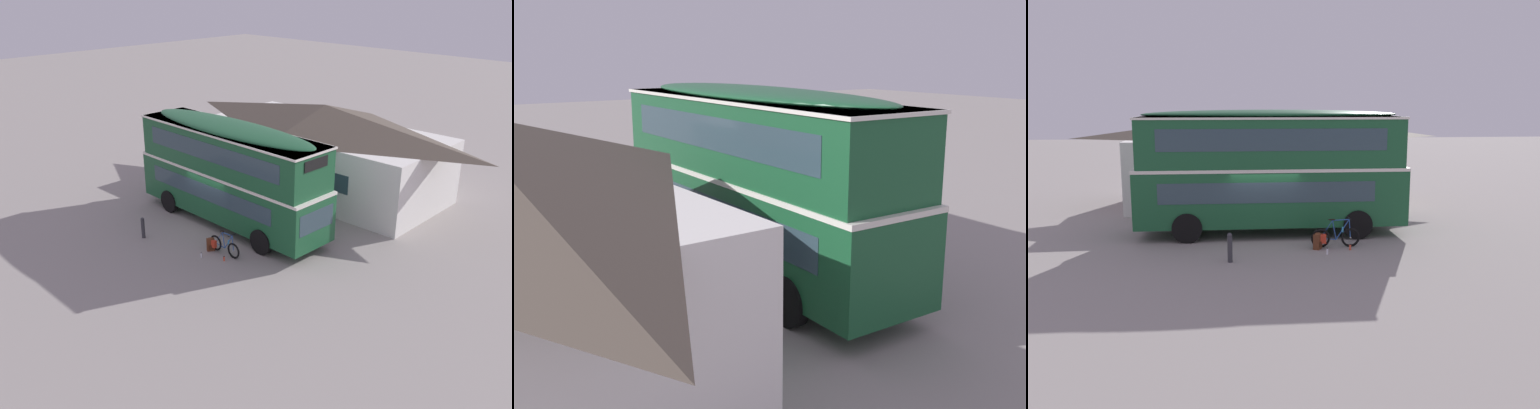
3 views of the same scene
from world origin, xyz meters
TOP-DOWN VIEW (x-y plane):
  - ground_plane at (0.00, 0.00)m, footprint 120.00×120.00m
  - double_decker_bus at (0.33, 0.58)m, footprint 10.22×2.72m
  - touring_bicycle at (2.36, -1.77)m, footprint 1.75×0.48m
  - backpack_on_ground at (1.75, -1.94)m, footprint 0.35×0.38m
  - water_bottle_clear_plastic at (1.97, -2.64)m, footprint 0.07×0.07m
  - water_bottle_red_squeeze at (2.86, -2.17)m, footprint 0.07×0.07m
  - pub_building at (0.30, 7.32)m, footprint 13.23×6.54m
  - kerb_bollard at (-1.30, -3.23)m, footprint 0.16×0.16m

SIDE VIEW (x-z plane):
  - ground_plane at x=0.00m, z-range 0.00..0.00m
  - water_bottle_red_squeeze at x=2.86m, z-range -0.01..0.21m
  - water_bottle_clear_plastic at x=1.97m, z-range -0.01..0.22m
  - backpack_on_ground at x=1.75m, z-range 0.01..0.60m
  - touring_bicycle at x=2.36m, z-range -0.15..0.90m
  - kerb_bollard at x=-1.30m, z-range 0.01..0.98m
  - pub_building at x=0.30m, z-range 0.04..4.60m
  - double_decker_bus at x=0.33m, z-range 0.25..5.04m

